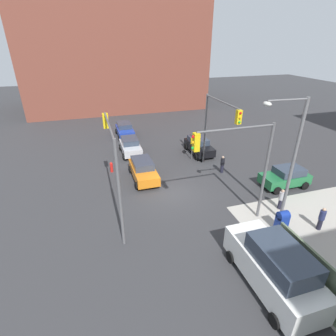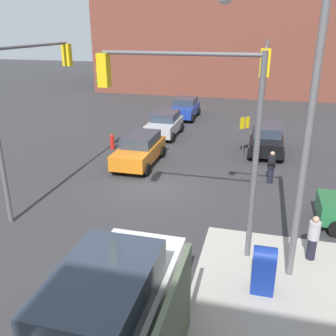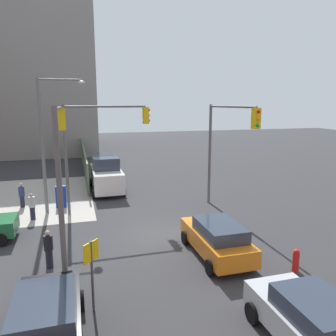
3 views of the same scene
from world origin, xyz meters
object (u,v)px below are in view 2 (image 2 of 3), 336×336
at_px(pedestrian_walking_north, 271,167).
at_px(fire_hydrant, 112,142).
at_px(traffic_signal_nw_corner, 264,84).
at_px(van_white_delivery, 111,316).
at_px(hatchback_black, 267,139).
at_px(mailbox_blue, 264,268).
at_px(traffic_signal_ne_corner, 193,115).
at_px(coupe_silver, 165,124).
at_px(street_lamp_corner, 295,123).
at_px(hatchback_blue, 185,108).
at_px(pedestrian_waiting, 313,237).
at_px(sedan_orange, 140,149).
at_px(traffic_signal_se_corner, 30,92).

bearing_deg(pedestrian_walking_north, fire_hydrant, -39.32).
bearing_deg(traffic_signal_nw_corner, van_white_delivery, -12.82).
bearing_deg(hatchback_black, mailbox_blue, 0.24).
xyz_separation_m(traffic_signal_ne_corner, coupe_silver, (-13.18, -4.43, -3.77)).
height_order(hatchback_black, coupe_silver, same).
height_order(street_lamp_corner, van_white_delivery, street_lamp_corner).
bearing_deg(hatchback_blue, mailbox_blue, 17.92).
xyz_separation_m(hatchback_blue, pedestrian_walking_north, (12.22, 6.80, -0.02)).
bearing_deg(hatchback_blue, pedestrian_walking_north, 29.10).
relative_size(street_lamp_corner, pedestrian_waiting, 5.14).
distance_m(street_lamp_corner, coupe_silver, 16.13).
relative_size(hatchback_black, hatchback_blue, 1.05).
relative_size(traffic_signal_nw_corner, van_white_delivery, 1.20).
bearing_deg(street_lamp_corner, sedan_orange, -138.56).
distance_m(hatchback_blue, pedestrian_waiting, 20.13).
xyz_separation_m(fire_hydrant, pedestrian_waiting, (9.20, 10.70, 0.32)).
bearing_deg(traffic_signal_nw_corner, traffic_signal_se_corner, -62.92).
relative_size(fire_hydrant, pedestrian_walking_north, 0.59).
relative_size(hatchback_blue, van_white_delivery, 0.73).
height_order(fire_hydrant, pedestrian_walking_north, pedestrian_walking_north).
height_order(traffic_signal_se_corner, hatchback_black, traffic_signal_se_corner).
relative_size(sedan_orange, coupe_silver, 1.14).
bearing_deg(fire_hydrant, traffic_signal_se_corner, -2.37).
distance_m(van_white_delivery, pedestrian_waiting, 7.11).
bearing_deg(hatchback_blue, sedan_orange, -0.65).
bearing_deg(sedan_orange, traffic_signal_nw_corner, 84.57).
distance_m(hatchback_blue, coupe_silver, 5.55).
relative_size(hatchback_blue, pedestrian_walking_north, 2.48).
xyz_separation_m(mailbox_blue, coupe_silver, (-14.88, -6.86, 0.08)).
xyz_separation_m(street_lamp_corner, van_white_delivery, (4.34, -3.63, -3.42)).
distance_m(traffic_signal_ne_corner, van_white_delivery, 6.07).
bearing_deg(hatchback_blue, coupe_silver, -2.67).
height_order(fire_hydrant, van_white_delivery, van_white_delivery).
distance_m(fire_hydrant, hatchback_blue, 9.59).
height_order(street_lamp_corner, hatchback_black, street_lamp_corner).
bearing_deg(coupe_silver, street_lamp_corner, 27.76).
bearing_deg(sedan_orange, coupe_silver, -178.70).
distance_m(traffic_signal_nw_corner, van_white_delivery, 12.62).
height_order(hatchback_blue, pedestrian_walking_north, hatchback_blue).
bearing_deg(hatchback_black, pedestrian_walking_north, 3.09).
distance_m(fire_hydrant, pedestrian_walking_north, 9.87).
bearing_deg(traffic_signal_se_corner, pedestrian_walking_north, 113.69).
height_order(traffic_signal_ne_corner, coupe_silver, traffic_signal_ne_corner).
distance_m(coupe_silver, van_white_delivery, 18.57).
bearing_deg(van_white_delivery, traffic_signal_se_corner, -139.06).
bearing_deg(pedestrian_walking_north, traffic_signal_se_corner, 2.06).
height_order(mailbox_blue, coupe_silver, coupe_silver).
distance_m(hatchback_blue, pedestrian_walking_north, 13.99).
xyz_separation_m(traffic_signal_se_corner, traffic_signal_ne_corner, (2.24, 7.07, -0.04)).
bearing_deg(traffic_signal_ne_corner, traffic_signal_se_corner, -107.62).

